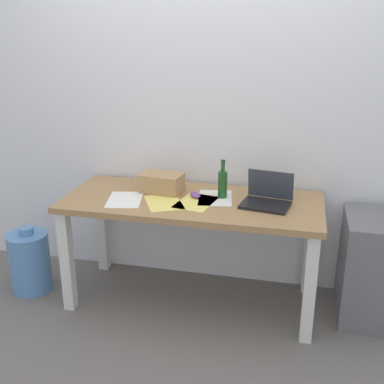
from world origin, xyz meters
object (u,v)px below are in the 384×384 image
laptop_right (267,198)px  computer_mouse (195,195)px  desk (192,215)px  cardboard_box (162,183)px  filing_cabinet (374,268)px  beer_bottle (223,183)px  water_cooler_jug (30,261)px

laptop_right → computer_mouse: (-0.46, 0.03, -0.02)m
laptop_right → desk: bearing=-178.1°
cardboard_box → filing_cabinet: bearing=-0.7°
cardboard_box → filing_cabinet: 1.45m
laptop_right → computer_mouse: laptop_right is taller
laptop_right → filing_cabinet: 0.81m
desk → beer_bottle: 0.28m
laptop_right → cardboard_box: (-0.70, 0.08, 0.02)m
laptop_right → water_cooler_jug: bearing=-175.1°
beer_bottle → computer_mouse: beer_bottle is taller
water_cooler_jug → cardboard_box: bearing=13.4°
water_cooler_jug → filing_cabinet: filing_cabinet is taller
computer_mouse → water_cooler_jug: computer_mouse is taller
laptop_right → computer_mouse: 0.46m
beer_bottle → computer_mouse: 0.19m
desk → beer_bottle: (0.18, 0.08, 0.20)m
desk → computer_mouse: computer_mouse is taller
beer_bottle → filing_cabinet: 1.09m
laptop_right → filing_cabinet: bearing=5.1°
desk → computer_mouse: 0.13m
water_cooler_jug → filing_cabinet: bearing=5.0°
computer_mouse → filing_cabinet: 1.21m
computer_mouse → cardboard_box: (-0.24, 0.05, 0.05)m
beer_bottle → computer_mouse: (-0.17, -0.04, -0.08)m
filing_cabinet → computer_mouse: bearing=-178.2°
laptop_right → computer_mouse: size_ratio=3.22×
laptop_right → beer_bottle: (-0.29, 0.06, 0.06)m
laptop_right → water_cooler_jug: (-1.61, -0.14, -0.56)m
cardboard_box → computer_mouse: bearing=-12.5°
cardboard_box → filing_cabinet: size_ratio=0.39×
water_cooler_jug → desk: bearing=6.1°
computer_mouse → filing_cabinet: (1.14, 0.04, -0.41)m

